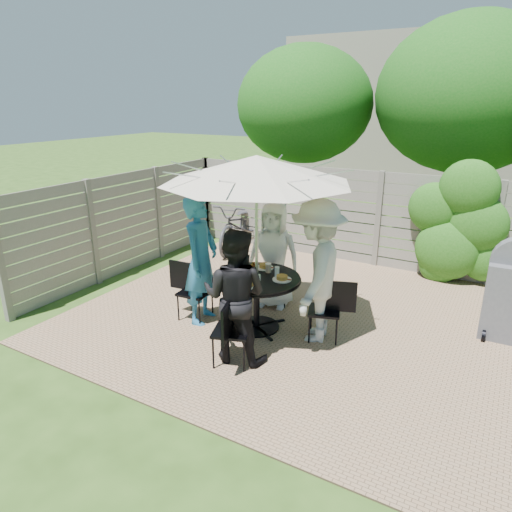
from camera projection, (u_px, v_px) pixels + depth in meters
The scene contains 21 objects.
backyard_envelope at pixel (451, 116), 14.05m from camera, with size 60.00×60.00×5.00m.
patio_table at pixel (257, 293), 6.32m from camera, with size 1.42×1.42×0.79m.
umbrella at pixel (257, 169), 5.77m from camera, with size 2.95×2.95×2.43m.
chair_back at pixel (276, 284), 7.27m from camera, with size 0.56×0.75×0.99m.
person_back at pixel (274, 255), 6.98m from camera, with size 0.81×0.53×1.66m, color white.
chair_left at pixel (195, 302), 6.71m from camera, with size 0.64×0.45×0.87m.
person_left at pixel (201, 261), 6.45m from camera, with size 0.68×0.45×1.87m, color teal.
chair_front at pixel (232, 344), 5.55m from camera, with size 0.56×0.70×0.91m.
person_front at pixel (235, 296), 5.48m from camera, with size 0.82×0.64×1.70m, color black.
chair_right at pixel (325, 322), 6.13m from camera, with size 0.65×0.52×0.85m.
person_right at pixel (317, 272), 5.94m from camera, with size 1.25×0.72×1.93m, color beige.
plate_back at pixel (264, 267), 6.56m from camera, with size 0.26×0.26×0.06m.
plate_left at pixel (232, 272), 6.35m from camera, with size 0.26×0.26×0.06m.
plate_front at pixel (248, 285), 5.91m from camera, with size 0.26×0.26×0.06m.
plate_right at pixel (282, 278), 6.13m from camera, with size 0.26×0.26×0.06m.
glass_left at pixel (236, 273), 6.21m from camera, with size 0.07×0.07×0.14m, color silver.
glass_front at pixel (258, 280), 5.96m from camera, with size 0.07×0.07×0.14m, color silver.
glass_right at pixel (277, 272), 6.24m from camera, with size 0.07×0.07×0.14m, color silver.
syrup_jug at pixel (254, 270), 6.28m from camera, with size 0.09×0.09×0.16m, color #59280C.
coffee_cup at pixel (268, 268), 6.39m from camera, with size 0.08×0.08×0.12m, color #C6B293.
bicycle at pixel (239, 225), 9.82m from camera, with size 0.69×1.99×1.05m, color #333338.
Camera 1 is at (2.17, -5.45, 3.09)m, focal length 32.00 mm.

